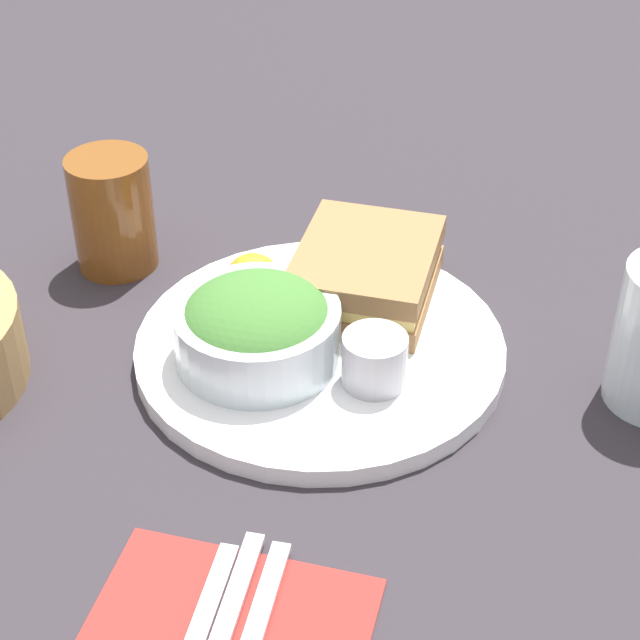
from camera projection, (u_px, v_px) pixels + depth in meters
ground_plane at (320, 356)px, 0.83m from camera, size 4.00×4.00×0.00m
plate at (320, 349)px, 0.83m from camera, size 0.29×0.29×0.02m
sandwich at (366, 273)px, 0.86m from camera, size 0.13×0.11×0.05m
salad_bowl at (257, 327)px, 0.79m from camera, size 0.13×0.13×0.06m
dressing_cup at (374, 360)px, 0.77m from camera, size 0.05×0.05×0.04m
orange_wedge at (253, 281)px, 0.85m from camera, size 0.05×0.05×0.05m
drink_glass at (113, 213)px, 0.91m from camera, size 0.07×0.07×0.10m
spoon at (188, 640)px, 0.61m from camera, size 0.15×0.02×0.01m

